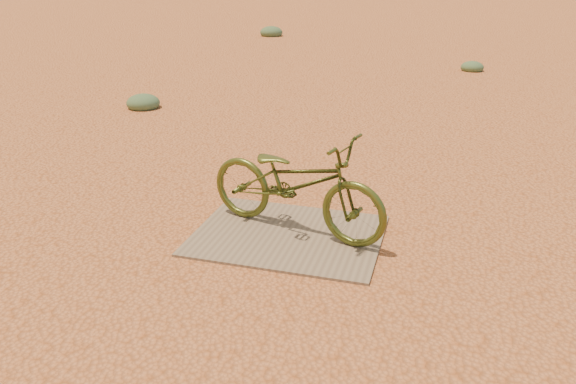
# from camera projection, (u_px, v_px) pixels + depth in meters

# --- Properties ---
(ground) EXTENTS (120.00, 120.00, 0.00)m
(ground) POSITION_uv_depth(u_px,v_px,m) (290.00, 253.00, 4.51)
(ground) COLOR #BA7144
(ground) RESTS_ON ground
(plywood_board) EXTENTS (1.57, 1.21, 0.02)m
(plywood_board) POSITION_uv_depth(u_px,v_px,m) (288.00, 235.00, 4.78)
(plywood_board) COLOR #74644E
(plywood_board) RESTS_ON ground
(bicycle) EXTENTS (1.74, 0.98, 0.87)m
(bicycle) POSITION_uv_depth(u_px,v_px,m) (296.00, 183.00, 4.68)
(bicycle) COLOR #404C1A
(bicycle) RESTS_ON plywood_board
(kale_a) EXTENTS (0.53, 0.53, 0.29)m
(kale_a) POSITION_uv_depth(u_px,v_px,m) (144.00, 108.00, 9.01)
(kale_a) COLOR #4D6644
(kale_a) RESTS_ON ground
(kale_b) EXTENTS (0.48, 0.48, 0.27)m
(kale_b) POSITION_uv_depth(u_px,v_px,m) (472.00, 71.00, 12.12)
(kale_b) COLOR #4D6644
(kale_b) RESTS_ON ground
(kale_c) EXTENTS (0.71, 0.71, 0.39)m
(kale_c) POSITION_uv_depth(u_px,v_px,m) (271.00, 36.00, 17.89)
(kale_c) COLOR #4D6644
(kale_c) RESTS_ON ground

